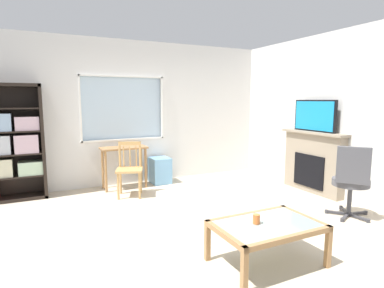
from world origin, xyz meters
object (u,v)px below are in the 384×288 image
at_px(office_chair, 351,178).
at_px(desk_under_window, 124,156).
at_px(tv, 315,116).
at_px(coffee_table, 267,229).
at_px(sippy_cup, 256,219).
at_px(fireplace, 313,162).
at_px(bookshelf, 12,145).
at_px(wooden_chair, 130,169).
at_px(plastic_drawer_unit, 160,170).

bearing_deg(office_chair, desk_under_window, 129.91).
xyz_separation_m(tv, coffee_table, (-2.30, -1.61, -0.97)).
relative_size(tv, coffee_table, 0.84).
distance_m(desk_under_window, office_chair, 3.69).
distance_m(desk_under_window, sippy_cup, 3.29).
bearing_deg(fireplace, coffee_table, -145.20).
distance_m(bookshelf, sippy_cup, 4.05).
relative_size(bookshelf, wooden_chair, 2.06).
bearing_deg(desk_under_window, sippy_cup, -81.76).
bearing_deg(bookshelf, fireplace, -21.13).
bearing_deg(desk_under_window, coffee_table, -80.15).
bearing_deg(sippy_cup, plastic_drawer_unit, 85.92).
bearing_deg(wooden_chair, office_chair, -43.89).
bearing_deg(coffee_table, fireplace, 34.80).
distance_m(plastic_drawer_unit, coffee_table, 3.34).
xyz_separation_m(bookshelf, coffee_table, (2.32, -3.40, -0.53)).
relative_size(desk_under_window, fireplace, 0.64).
bearing_deg(fireplace, tv, 180.00).
height_order(fireplace, coffee_table, fireplace).
height_order(wooden_chair, fireplace, fireplace).
bearing_deg(desk_under_window, plastic_drawer_unit, 4.05).
relative_size(wooden_chair, plastic_drawer_unit, 1.83).
bearing_deg(fireplace, wooden_chair, 158.26).
distance_m(wooden_chair, office_chair, 3.34).
distance_m(plastic_drawer_unit, sippy_cup, 3.32).
relative_size(coffee_table, sippy_cup, 11.35).
bearing_deg(fireplace, sippy_cup, -146.98).
distance_m(plastic_drawer_unit, office_chair, 3.34).
relative_size(wooden_chair, fireplace, 0.70).
xyz_separation_m(plastic_drawer_unit, fireplace, (2.18, -1.73, 0.29)).
height_order(bookshelf, desk_under_window, bookshelf).
bearing_deg(office_chair, wooden_chair, 136.11).
bearing_deg(tv, desk_under_window, 149.60).
relative_size(fireplace, tv, 1.50).
bearing_deg(coffee_table, plastic_drawer_unit, 87.69).
xyz_separation_m(wooden_chair, coffee_table, (0.61, -2.77, -0.10)).
xyz_separation_m(plastic_drawer_unit, coffee_table, (-0.13, -3.34, 0.11)).
distance_m(desk_under_window, wooden_chair, 0.53).
relative_size(plastic_drawer_unit, fireplace, 0.38).
bearing_deg(tv, bookshelf, 158.80).
height_order(desk_under_window, wooden_chair, wooden_chair).
relative_size(wooden_chair, sippy_cup, 10.00).
relative_size(wooden_chair, office_chair, 0.90).
height_order(bookshelf, sippy_cup, bookshelf).
xyz_separation_m(bookshelf, desk_under_window, (1.75, -0.11, -0.29)).
bearing_deg(sippy_cup, coffee_table, -21.21).
xyz_separation_m(bookshelf, sippy_cup, (2.22, -3.36, -0.43)).
distance_m(bookshelf, coffee_table, 4.15).
bearing_deg(wooden_chair, desk_under_window, 85.82).
bearing_deg(tv, fireplace, -0.00).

